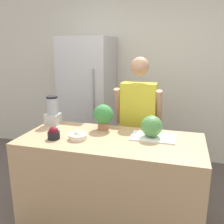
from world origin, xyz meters
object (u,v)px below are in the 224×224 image
(blender, at_px, (53,111))
(potted_plant, at_px, (103,116))
(refrigerator, at_px, (88,101))
(bowl_cream, at_px, (78,136))
(bowl_cherries, at_px, (54,134))
(watermelon, at_px, (152,126))
(person, at_px, (138,124))

(blender, distance_m, potted_plant, 0.60)
(refrigerator, distance_m, bowl_cream, 1.51)
(bowl_cherries, relative_size, blender, 0.37)
(watermelon, xyz_separation_m, bowl_cherries, (-0.88, -0.28, -0.06))
(refrigerator, relative_size, watermelon, 9.19)
(person, distance_m, watermelon, 0.64)
(bowl_cream, height_order, potted_plant, potted_plant)
(refrigerator, height_order, bowl_cream, refrigerator)
(watermelon, distance_m, blender, 1.13)
(bowl_cherries, height_order, bowl_cream, bowl_cherries)
(bowl_cherries, bearing_deg, watermelon, 17.68)
(refrigerator, distance_m, blender, 1.08)
(bowl_cherries, bearing_deg, potted_plant, 47.95)
(watermelon, bearing_deg, person, 111.46)
(refrigerator, bearing_deg, potted_plant, -61.52)
(person, relative_size, bowl_cherries, 13.63)
(person, distance_m, bowl_cherries, 1.09)
(person, height_order, potted_plant, person)
(watermelon, distance_m, bowl_cream, 0.71)
(bowl_cherries, relative_size, bowl_cream, 0.69)
(potted_plant, bearing_deg, bowl_cherries, -132.05)
(person, relative_size, blender, 5.06)
(bowl_cherries, bearing_deg, refrigerator, 98.82)
(watermelon, bearing_deg, blender, 172.83)
(blender, height_order, potted_plant, blender)
(bowl_cherries, distance_m, bowl_cream, 0.23)
(watermelon, relative_size, bowl_cream, 1.18)
(person, bearing_deg, potted_plant, -122.86)
(potted_plant, bearing_deg, person, 57.14)
(bowl_cream, bearing_deg, watermelon, 18.61)
(refrigerator, xyz_separation_m, blender, (-0.01, -1.08, 0.10))
(watermelon, height_order, blender, blender)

